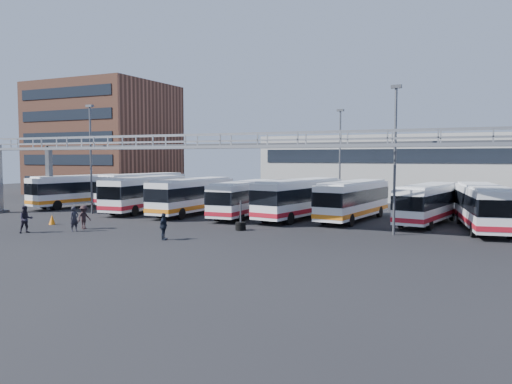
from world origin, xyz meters
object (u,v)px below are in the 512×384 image
at_px(bus_6, 353,199).
at_px(bus_7, 428,202).
at_px(pedestrian_a, 74,219).
at_px(pedestrian_d, 164,226).
at_px(light_pole_back, 340,153).
at_px(bus_8, 483,205).
at_px(light_pole_mid, 395,152).
at_px(bus_3, 193,195).
at_px(cone_right, 52,220).
at_px(bus_0, 80,189).
at_px(bus_1, 142,188).
at_px(bus_2, 145,192).
at_px(pedestrian_c, 84,217).
at_px(light_pole_left, 91,153).
at_px(bus_5, 300,197).
at_px(tire_stack, 241,225).
at_px(bus_4, 246,197).
at_px(pedestrian_b, 26,219).

height_order(bus_6, bus_7, bus_6).
bearing_deg(pedestrian_a, pedestrian_d, -80.05).
bearing_deg(light_pole_back, bus_8, -36.91).
bearing_deg(light_pole_mid, bus_8, 41.61).
relative_size(light_pole_back, bus_3, 0.92).
xyz_separation_m(bus_7, cone_right, (-27.06, -12.94, -1.37)).
bearing_deg(bus_8, bus_6, 160.77).
relative_size(bus_0, bus_1, 0.97).
bearing_deg(bus_2, bus_7, 0.79).
height_order(light_pole_back, pedestrian_c, light_pole_back).
xyz_separation_m(light_pole_left, cone_right, (2.46, -7.04, -5.34)).
xyz_separation_m(bus_1, bus_5, (20.12, -4.35, -0.04)).
relative_size(bus_8, tire_stack, 5.16).
relative_size(bus_1, tire_stack, 5.41).
height_order(bus_0, bus_4, bus_0).
relative_size(bus_3, tire_stack, 5.09).
bearing_deg(light_pole_back, tire_stack, -98.23).
bearing_deg(bus_2, pedestrian_d, -52.84).
xyz_separation_m(bus_8, pedestrian_b, (-29.21, -14.90, -0.88)).
relative_size(bus_2, bus_3, 1.04).
bearing_deg(bus_7, pedestrian_b, -136.22).
relative_size(bus_2, pedestrian_a, 6.36).
bearing_deg(cone_right, bus_2, 84.91).
bearing_deg(light_pole_mid, bus_1, 161.20).
distance_m(bus_4, bus_8, 19.18).
height_order(bus_4, bus_6, bus_6).
xyz_separation_m(bus_5, pedestrian_b, (-14.84, -15.55, -0.93)).
height_order(light_pole_back, bus_7, light_pole_back).
height_order(light_pole_mid, bus_4, light_pole_mid).
xyz_separation_m(bus_8, pedestrian_c, (-26.87, -11.72, -0.96)).
height_order(bus_0, pedestrian_b, bus_0).
xyz_separation_m(light_pole_mid, bus_1, (-29.00, 9.87, -3.78)).
relative_size(bus_4, pedestrian_a, 5.85).
bearing_deg(cone_right, bus_8, 19.37).
xyz_separation_m(bus_6, bus_8, (9.91, -1.60, 0.00)).
relative_size(pedestrian_a, cone_right, 2.32).
distance_m(light_pole_back, pedestrian_a, 26.98).
height_order(light_pole_mid, bus_0, light_pole_mid).
bearing_deg(pedestrian_a, bus_3, 3.02).
bearing_deg(pedestrian_c, tire_stack, -64.50).
bearing_deg(pedestrian_a, pedestrian_c, 24.29).
bearing_deg(bus_0, cone_right, -43.21).
height_order(bus_4, cone_right, bus_4).
xyz_separation_m(light_pole_left, bus_8, (33.48, 3.87, -3.88)).
relative_size(bus_7, pedestrian_a, 5.92).
bearing_deg(pedestrian_a, light_pole_mid, -56.85).
relative_size(bus_3, pedestrian_b, 5.73).
bearing_deg(light_pole_back, bus_0, -160.29).
distance_m(bus_1, cone_right, 16.36).
relative_size(light_pole_back, tire_stack, 4.67).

